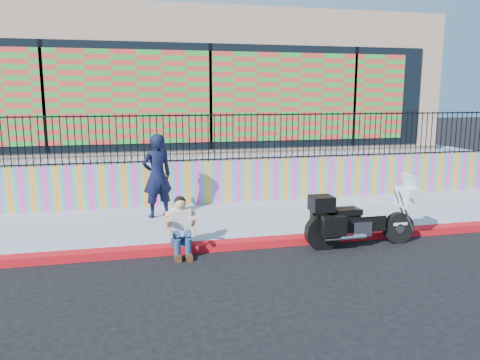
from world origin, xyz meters
name	(u,v)px	position (x,y,z in m)	size (l,w,h in m)	color
ground	(248,247)	(0.00, 0.00, 0.00)	(90.00, 90.00, 0.00)	black
red_curb	(248,243)	(0.00, 0.00, 0.07)	(16.00, 0.30, 0.15)	red
sidewalk	(230,221)	(0.00, 1.65, 0.07)	(16.00, 3.00, 0.15)	#919BAE
mural_wall	(217,182)	(0.00, 3.25, 0.70)	(16.00, 0.20, 1.10)	#F741AF
metal_fence	(217,137)	(0.00, 3.25, 1.85)	(15.80, 0.04, 1.20)	black
elevated_platform	(192,159)	(0.00, 8.35, 0.62)	(16.00, 10.00, 1.25)	#919BAE
storefront_building	(191,85)	(0.00, 8.13, 3.25)	(14.00, 8.06, 4.00)	tan
police_motorcycle	(360,217)	(2.14, -0.41, 0.58)	(2.23, 0.74, 1.39)	black
police_officer	(157,176)	(-1.58, 2.18, 1.10)	(0.70, 0.46, 1.91)	black
seated_man	(181,232)	(-1.29, -0.18, 0.45)	(0.54, 0.71, 1.06)	navy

